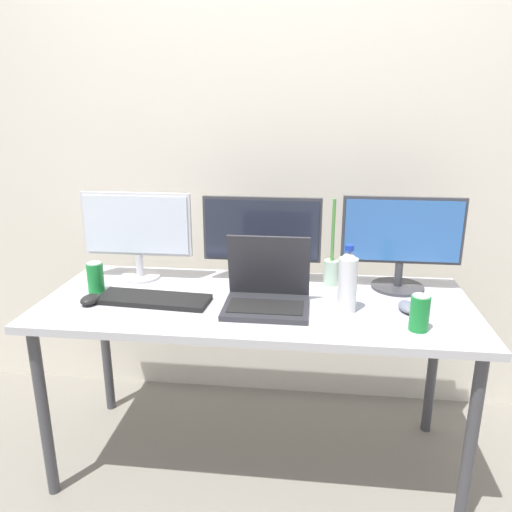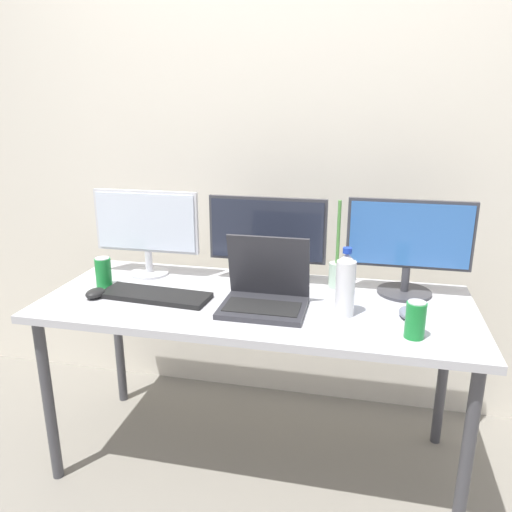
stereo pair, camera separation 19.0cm
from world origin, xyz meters
TOP-DOWN VIEW (x-y plane):
  - ground_plane at (0.00, 0.00)m, footprint 16.00×16.00m
  - wall_back at (0.00, 0.59)m, footprint 7.00×0.08m
  - work_desk at (0.00, 0.00)m, footprint 1.67×0.70m
  - monitor_left at (-0.54, 0.19)m, footprint 0.48×0.17m
  - monitor_center at (0.00, 0.21)m, footprint 0.50×0.20m
  - monitor_right at (0.57, 0.20)m, footprint 0.48×0.22m
  - laptop_silver at (0.05, -0.06)m, footprint 0.31×0.26m
  - keyboard_main at (-0.39, -0.07)m, footprint 0.45×0.18m
  - mouse_by_keyboard at (0.57, -0.05)m, footprint 0.08×0.11m
  - mouse_by_laptop at (-0.63, -0.12)m, footprint 0.08×0.10m
  - water_bottle at (0.34, -0.07)m, footprint 0.07×0.07m
  - soda_can_near_keyboard at (0.58, -0.21)m, footprint 0.07×0.07m
  - soda_can_by_laptop at (-0.66, 0.01)m, footprint 0.07×0.07m
  - bamboo_vase at (0.30, 0.21)m, footprint 0.06×0.06m

SIDE VIEW (x-z plane):
  - ground_plane at x=0.00m, z-range 0.00..0.00m
  - work_desk at x=0.00m, z-range 0.30..1.04m
  - keyboard_main at x=-0.39m, z-range 0.74..0.76m
  - mouse_by_keyboard at x=0.57m, z-range 0.74..0.77m
  - mouse_by_laptop at x=-0.63m, z-range 0.74..0.78m
  - laptop_silver at x=0.05m, z-range 0.67..0.93m
  - soda_can_near_keyboard at x=0.58m, z-range 0.74..0.87m
  - soda_can_by_laptop at x=-0.66m, z-range 0.74..0.87m
  - bamboo_vase at x=0.30m, z-range 0.63..1.00m
  - water_bottle at x=0.34m, z-range 0.73..0.98m
  - monitor_center at x=0.00m, z-range 0.76..1.13m
  - monitor_right at x=0.57m, z-range 0.76..1.14m
  - monitor_left at x=-0.54m, z-range 0.77..1.15m
  - wall_back at x=0.00m, z-range 0.00..2.60m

